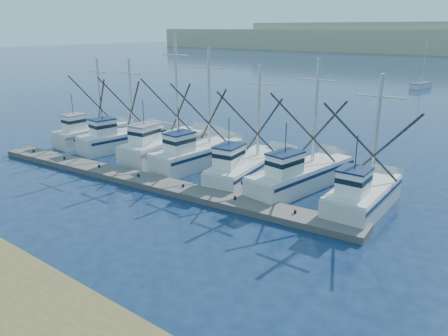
# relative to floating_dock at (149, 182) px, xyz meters

# --- Properties ---
(ground) EXTENTS (500.00, 500.00, 0.00)m
(ground) POSITION_rel_floating_dock_xyz_m (9.61, -6.86, -0.20)
(ground) COLOR #0D1C3B
(ground) RESTS_ON ground
(floating_dock) EXTENTS (30.37, 4.78, 0.40)m
(floating_dock) POSITION_rel_floating_dock_xyz_m (0.00, 0.00, 0.00)
(floating_dock) COLOR #5F5A55
(floating_dock) RESTS_ON ground
(trawler_fleet) EXTENTS (29.14, 9.39, 10.02)m
(trawler_fleet) POSITION_rel_floating_dock_xyz_m (0.15, 5.16, 0.75)
(trawler_fleet) COLOR silver
(trawler_fleet) RESTS_ON ground
(sailboat_far) EXTENTS (2.59, 5.85, 8.10)m
(sailboat_far) POSITION_rel_floating_dock_xyz_m (1.07, 65.70, 0.29)
(sailboat_far) COLOR silver
(sailboat_far) RESTS_ON ground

